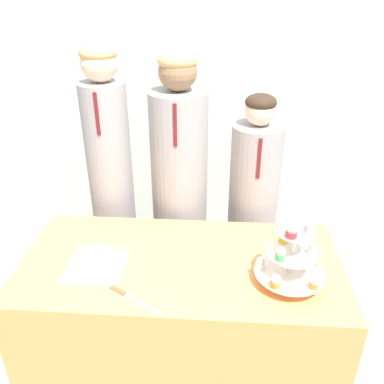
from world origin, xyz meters
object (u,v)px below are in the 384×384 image
Objects in this scene: cupcake_stand at (291,255)px; student_1 at (180,198)px; cake_knife at (127,295)px; round_cake at (95,259)px; student_0 at (112,190)px; student_2 at (252,217)px.

student_1 is at bearing 128.09° from cupcake_stand.
round_cake is at bearing 166.72° from cake_knife.
round_cake is at bearing -82.57° from student_0.
round_cake is 0.65m from student_0.
cake_knife is 0.78× the size of cupcake_stand.
round_cake is 1.00m from student_2.
student_2 is (0.56, 0.82, -0.10)m from cake_knife.
cupcake_stand is 0.23× the size of student_2.
student_0 reaches higher than cake_knife.
student_1 reaches higher than cake_knife.
round_cake is at bearing -138.89° from student_2.
cake_knife is 0.84m from student_1.
cupcake_stand is at bearing -81.08° from student_2.
student_0 is (-0.93, 0.68, -0.09)m from cupcake_stand.
student_0 reaches higher than cupcake_stand.
student_0 is at bearing 97.43° from round_cake.
student_0 reaches higher than student_1.
cupcake_stand is 0.88m from student_1.
student_0 is 1.02× the size of student_1.
student_1 is at bearing 112.16° from cake_knife.
cake_knife is 1.00m from student_2.
student_1 reaches higher than round_cake.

